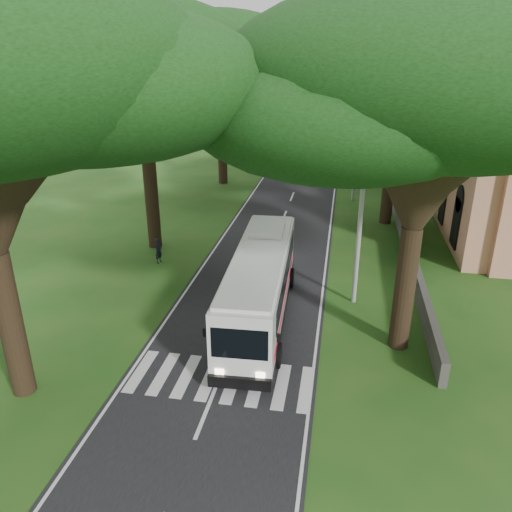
# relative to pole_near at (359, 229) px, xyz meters

# --- Properties ---
(ground) EXTENTS (140.00, 140.00, 0.00)m
(ground) POSITION_rel_pole_near_xyz_m (-5.50, -6.00, -4.18)
(ground) COLOR #1C4E16
(ground) RESTS_ON ground
(road) EXTENTS (8.00, 120.00, 0.04)m
(road) POSITION_rel_pole_near_xyz_m (-5.50, 19.00, -4.17)
(road) COLOR black
(road) RESTS_ON ground
(crosswalk) EXTENTS (8.00, 3.00, 0.01)m
(crosswalk) POSITION_rel_pole_near_xyz_m (-5.50, -8.00, -4.18)
(crosswalk) COLOR silver
(crosswalk) RESTS_ON ground
(property_wall) EXTENTS (0.35, 50.00, 1.20)m
(property_wall) POSITION_rel_pole_near_xyz_m (3.50, 18.00, -3.58)
(property_wall) COLOR #383533
(property_wall) RESTS_ON ground
(pole_near) EXTENTS (1.60, 0.24, 8.00)m
(pole_near) POSITION_rel_pole_near_xyz_m (0.00, 0.00, 0.00)
(pole_near) COLOR gray
(pole_near) RESTS_ON ground
(pole_mid) EXTENTS (1.60, 0.24, 8.00)m
(pole_mid) POSITION_rel_pole_near_xyz_m (0.00, 20.00, 0.00)
(pole_mid) COLOR gray
(pole_mid) RESTS_ON ground
(pole_far) EXTENTS (1.60, 0.24, 8.00)m
(pole_far) POSITION_rel_pole_near_xyz_m (0.00, 40.00, 0.00)
(pole_far) COLOR gray
(pole_far) RESTS_ON ground
(tree_l_mida) EXTENTS (13.11, 13.11, 15.67)m
(tree_l_mida) POSITION_rel_pole_near_xyz_m (-13.50, 6.00, 8.50)
(tree_l_mida) COLOR black
(tree_l_mida) RESTS_ON ground
(tree_l_midb) EXTENTS (14.76, 14.76, 16.09)m
(tree_l_midb) POSITION_rel_pole_near_xyz_m (-13.00, 24.00, 8.64)
(tree_l_midb) COLOR black
(tree_l_midb) RESTS_ON ground
(tree_l_far) EXTENTS (13.22, 13.22, 16.15)m
(tree_l_far) POSITION_rel_pole_near_xyz_m (-14.00, 42.00, 8.95)
(tree_l_far) COLOR black
(tree_l_far) RESTS_ON ground
(tree_r_near) EXTENTS (16.08, 16.08, 15.15)m
(tree_r_near) POSITION_rel_pole_near_xyz_m (2.00, -4.00, 7.48)
(tree_r_near) COLOR black
(tree_r_near) RESTS_ON ground
(tree_r_mida) EXTENTS (14.40, 14.40, 14.25)m
(tree_r_mida) POSITION_rel_pole_near_xyz_m (2.50, 14.00, 6.91)
(tree_r_mida) COLOR black
(tree_r_mida) RESTS_ON ground
(tree_r_midb) EXTENTS (12.72, 12.72, 15.32)m
(tree_r_midb) POSITION_rel_pole_near_xyz_m (2.00, 32.00, 8.22)
(tree_r_midb) COLOR black
(tree_r_midb) RESTS_ON ground
(tree_r_far) EXTENTS (14.77, 14.77, 13.84)m
(tree_r_far) POSITION_rel_pole_near_xyz_m (3.00, 50.00, 6.43)
(tree_r_far) COLOR black
(tree_r_far) RESTS_ON ground
(coach_bus) EXTENTS (3.22, 12.26, 3.59)m
(coach_bus) POSITION_rel_pole_near_xyz_m (-4.70, -2.56, -2.25)
(coach_bus) COLOR white
(coach_bus) RESTS_ON ground
(distant_car_a) EXTENTS (1.54, 3.67, 1.24)m
(distant_car_a) POSITION_rel_pole_near_xyz_m (-8.37, 29.84, -3.53)
(distant_car_a) COLOR #B9B8BD
(distant_car_a) RESTS_ON road
(distant_car_b) EXTENTS (2.72, 4.48, 1.39)m
(distant_car_b) POSITION_rel_pole_near_xyz_m (-7.84, 46.39, -3.45)
(distant_car_b) COLOR navy
(distant_car_b) RESTS_ON road
(distant_car_c) EXTENTS (2.20, 5.21, 1.50)m
(distant_car_c) POSITION_rel_pole_near_xyz_m (-4.70, 54.87, -3.40)
(distant_car_c) COLOR #9B3816
(distant_car_c) RESTS_ON road
(pedestrian) EXTENTS (0.54, 0.68, 1.64)m
(pedestrian) POSITION_rel_pole_near_xyz_m (-12.22, 3.29, -3.36)
(pedestrian) COLOR black
(pedestrian) RESTS_ON ground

